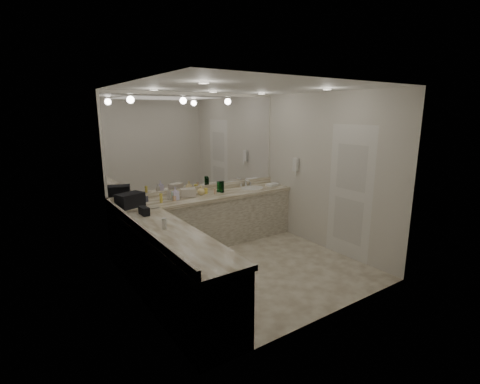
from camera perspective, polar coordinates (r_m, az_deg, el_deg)
floor at (r=5.30m, az=1.31°, el=-12.51°), size 3.20×3.20×0.00m
ceiling at (r=4.79m, az=1.48°, el=16.80°), size 3.20×3.20×0.00m
wall_back at (r=6.14m, az=-6.81°, el=3.71°), size 3.20×0.02×2.60m
wall_left at (r=4.18m, az=-16.73°, el=-1.16°), size 0.02×3.00×2.60m
wall_right at (r=5.95m, az=14.04°, el=3.10°), size 0.02×3.00×2.60m
vanity_back_base at (r=6.09m, az=-5.28°, el=-4.85°), size 3.20×0.60×0.84m
vanity_back_top at (r=5.96m, az=-5.32°, el=-0.76°), size 3.20×0.64×0.06m
vanity_left_base at (r=4.31m, az=-10.79°, el=-12.88°), size 0.60×2.40×0.84m
vanity_left_top at (r=4.13m, az=-10.93°, el=-7.23°), size 0.64×2.42×0.06m
backsplash_back at (r=6.19m, az=-6.64°, el=0.49°), size 3.20×0.04×0.10m
backsplash_left at (r=4.28m, az=-16.17°, el=-5.67°), size 0.04×3.00×0.10m
mirror_back at (r=6.08m, az=-6.88°, el=8.12°), size 3.12×0.01×1.55m
mirror_left at (r=4.10m, az=-17.00°, el=5.32°), size 0.01×2.92×1.55m
sink at (r=6.46m, az=2.01°, el=0.60°), size 0.44×0.44×0.03m
faucet at (r=6.61m, az=0.94°, el=1.56°), size 0.24×0.16×0.14m
wall_phone at (r=6.39m, az=9.11°, el=4.45°), size 0.06×0.10×0.24m
door at (r=5.67m, az=17.56°, el=-0.16°), size 0.02×0.82×2.10m
black_toiletry_bag at (r=5.41m, az=-17.58°, el=-1.24°), size 0.44×0.35×0.22m
black_bag_spill at (r=4.95m, az=-15.47°, el=-3.05°), size 0.10×0.21×0.11m
cream_cosmetic_case at (r=5.83m, az=-8.50°, el=-0.16°), size 0.27×0.21×0.14m
hand_towel at (r=6.70m, az=5.37°, el=1.23°), size 0.27×0.21×0.04m
lotion_left at (r=4.30m, az=-12.34°, el=-5.12°), size 0.06×0.06×0.14m
soap_bottle_a at (r=5.71m, az=-11.66°, el=-0.34°), size 0.08×0.08×0.18m
soap_bottle_b at (r=5.66m, az=-10.57°, el=-0.24°), size 0.10×0.11×0.21m
soap_bottle_c at (r=5.95m, az=-6.42°, el=0.31°), size 0.15×0.15×0.17m
green_bottle_0 at (r=6.14m, az=-3.49°, el=0.87°), size 0.07×0.07×0.19m
green_bottle_1 at (r=6.11m, az=-3.09°, el=0.84°), size 0.06×0.06×0.19m
green_bottle_2 at (r=6.09m, az=-2.95°, el=0.84°), size 0.07×0.07×0.20m
amenity_bottle_0 at (r=5.68m, az=-15.10°, el=-1.11°), size 0.06×0.06×0.08m
amenity_bottle_1 at (r=5.60m, az=-16.11°, el=-1.31°), size 0.06×0.06×0.10m
amenity_bottle_2 at (r=5.56m, az=-12.83°, el=-0.97°), size 0.05×0.05×0.14m
amenity_bottle_3 at (r=5.62m, az=-10.74°, el=-1.04°), size 0.06×0.06×0.08m
amenity_bottle_4 at (r=6.05m, az=-5.62°, el=0.21°), size 0.06×0.06×0.10m
amenity_bottle_5 at (r=5.44m, az=-16.57°, el=-1.59°), size 0.06×0.06×0.12m
amenity_bottle_6 at (r=5.99m, az=-4.11°, el=0.11°), size 0.04×0.04×0.10m
amenity_bottle_7 at (r=5.66m, az=-11.00°, el=-0.66°), size 0.04×0.04×0.14m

